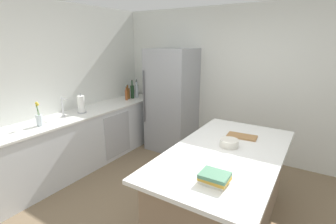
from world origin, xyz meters
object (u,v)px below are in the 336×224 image
Objects in this scene: kitchen_island at (224,188)px; soda_bottle at (137,91)px; cookbook_stack at (215,178)px; mixing_bowl at (229,143)px; flower_vase at (39,118)px; paper_towel_roll at (81,105)px; whiskey_bottle at (128,93)px; cutting_board at (242,136)px; refrigerator at (172,100)px; syrup_bottle at (144,92)px; wine_bottle at (132,91)px; sink_faucet at (63,106)px; gin_bottle at (137,90)px; vinegar_bottle at (126,95)px.

soda_bottle is at bearing 148.20° from kitchen_island.
cookbook_stack is 1.19× the size of mixing_bowl.
flower_vase is 2.49m from mixing_bowl.
cookbook_stack is (2.53, -0.06, -0.07)m from flower_vase.
paper_towel_roll is 1.17m from whiskey_bottle.
flower_vase is 2.65m from cutting_board.
syrup_bottle is at bearing 168.16° from refrigerator.
soda_bottle is at bearing 74.25° from wine_bottle.
refrigerator is 0.86m from wine_bottle.
refrigerator is 6.74× the size of whiskey_bottle.
mixing_bowl reaches higher than kitchen_island.
flower_vase is 2.27m from syrup_bottle.
paper_towel_roll reaches higher than sink_faucet.
refrigerator is 0.83m from soda_bottle.
gin_bottle is 1.02× the size of soda_bottle.
gin_bottle reaches higher than whiskey_bottle.
kitchen_island is 1.07× the size of refrigerator.
cookbook_stack is at bearing -1.30° from flower_vase.
soda_bottle is (0.07, -0.09, 0.00)m from gin_bottle.
mixing_bowl is at bearing -25.65° from whiskey_bottle.
gin_bottle reaches higher than vinegar_bottle.
soda_bottle reaches higher than mixing_bowl.
whiskey_bottle is (-0.05, 1.17, -0.02)m from paper_towel_roll.
paper_towel_roll is at bearing -172.40° from cutting_board.
sink_faucet is at bearing -92.20° from wine_bottle.
paper_towel_roll is at bearing -90.70° from vinegar_bottle.
sink_faucet is 1.83m from syrup_bottle.
cutting_board is at bearing 13.73° from sink_faucet.
sink_faucet reaches higher than kitchen_island.
syrup_bottle is at bearing 153.21° from cutting_board.
mixing_bowl is (-0.14, 0.76, -0.00)m from cookbook_stack.
sink_faucet is at bearing -118.64° from refrigerator.
syrup_bottle is (0.14, 1.82, -0.06)m from sink_faucet.
cookbook_stack is at bearing -79.81° from mixing_bowl.
refrigerator is at bearing 136.34° from kitchen_island.
vinegar_bottle is (0.01, 1.06, -0.03)m from paper_towel_roll.
refrigerator is 1.93m from cutting_board.
whiskey_bottle is (-0.01, -0.28, -0.02)m from gin_bottle.
cookbook_stack is (2.49, -2.33, -0.06)m from syrup_bottle.
syrup_bottle is 1.19× the size of mixing_bowl.
gin_bottle is 0.95× the size of wine_bottle.
soda_bottle reaches higher than paper_towel_roll.
soda_bottle is at bearing 86.94° from sink_faucet.
sink_faucet is at bearing -92.93° from vinegar_bottle.
syrup_bottle is at bearing 89.02° from flower_vase.
vinegar_bottle is 2.65m from mixing_bowl.
wine_bottle is at bearing 159.62° from cutting_board.
wine_bottle reaches higher than gin_bottle.
flower_vase is (-2.40, -0.58, 0.56)m from kitchen_island.
refrigerator is 0.79m from syrup_bottle.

